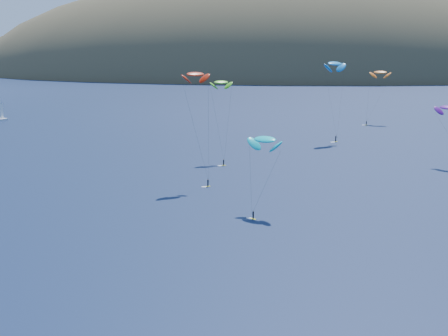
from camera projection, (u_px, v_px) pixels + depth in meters
The scene contains 8 objects.
island at pixel (301, 85), 595.50m from camera, with size 730.00×300.00×210.00m.
sailboat at pixel (0, 119), 260.92m from camera, with size 8.88×8.17×10.60m.
kitesurfer_3 at pixel (221, 83), 177.17m from camera, with size 7.06×14.36×23.72m.
kitesurfer_4 at pixel (335, 64), 208.37m from camera, with size 9.78×10.24×28.42m.
kitesurfer_5 at pixel (265, 140), 124.60m from camera, with size 8.49×11.48×16.70m.
kitesurfer_6 at pixel (448, 108), 169.60m from camera, with size 9.11×11.61×17.76m.
kitesurfer_9 at pixel (195, 75), 146.39m from camera, with size 7.80×8.56×27.96m.
kitesurfer_11 at pixel (380, 72), 253.35m from camera, with size 11.19×13.66×22.70m.
Camera 1 is at (22.00, -40.96, 34.71)m, focal length 50.00 mm.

